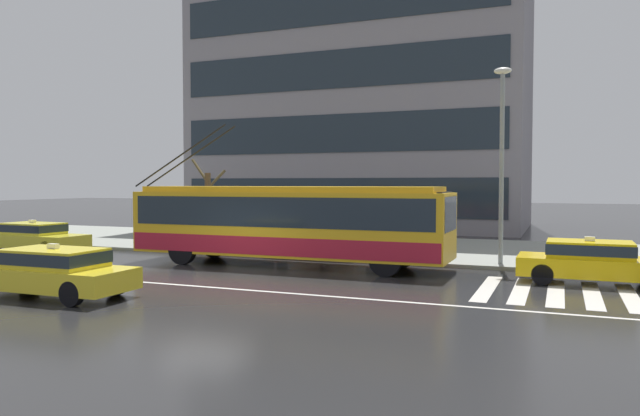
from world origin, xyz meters
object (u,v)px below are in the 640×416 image
at_px(bus_shelter, 322,208).
at_px(pedestrian_at_shelter, 322,229).
at_px(street_lamp, 502,148).
at_px(pedestrian_approaching_curb, 405,213).
at_px(taxi_queued_behind_bus, 35,236).
at_px(street_tree_bare, 207,204).
at_px(taxi_oncoming_near, 50,270).
at_px(trolleybus, 288,222).
at_px(taxi_ahead_of_bus, 593,260).

distance_m(bus_shelter, pedestrian_at_shelter, 0.91).
relative_size(pedestrian_at_shelter, street_lamp, 0.23).
xyz_separation_m(bus_shelter, pedestrian_approaching_curb, (3.54, -0.13, -0.13)).
relative_size(taxi_queued_behind_bus, pedestrian_approaching_curb, 2.31).
relative_size(pedestrian_at_shelter, street_tree_bare, 0.40).
height_order(taxi_queued_behind_bus, bus_shelter, bus_shelter).
relative_size(bus_shelter, street_tree_bare, 0.94).
height_order(taxi_oncoming_near, taxi_queued_behind_bus, same).
bearing_deg(bus_shelter, pedestrian_at_shelter, 106.43).
distance_m(street_lamp, street_tree_bare, 12.96).
bearing_deg(taxi_queued_behind_bus, bus_shelter, 17.19).
height_order(taxi_oncoming_near, pedestrian_approaching_curb, pedestrian_approaching_curb).
distance_m(trolleybus, street_lamp, 7.96).
distance_m(bus_shelter, street_lamp, 7.59).
bearing_deg(pedestrian_approaching_curb, taxi_queued_behind_bus, -167.08).
bearing_deg(trolleybus, taxi_oncoming_near, -113.10).
height_order(trolleybus, bus_shelter, trolleybus).
height_order(taxi_ahead_of_bus, bus_shelter, bus_shelter).
relative_size(trolleybus, pedestrian_approaching_curb, 6.02).
distance_m(pedestrian_approaching_curb, street_lamp, 4.43).
height_order(trolleybus, street_tree_bare, trolleybus).
relative_size(street_lamp, street_tree_bare, 1.74).
relative_size(trolleybus, taxi_oncoming_near, 2.62).
bearing_deg(taxi_ahead_of_bus, trolleybus, 179.10).
distance_m(taxi_queued_behind_bus, street_lamp, 19.50).
relative_size(trolleybus, street_tree_bare, 3.10).
bearing_deg(taxi_queued_behind_bus, pedestrian_at_shelter, 18.34).
distance_m(pedestrian_at_shelter, street_lamp, 7.99).
bearing_deg(bus_shelter, street_tree_bare, 179.04).
height_order(trolleybus, street_lamp, street_lamp).
bearing_deg(taxi_queued_behind_bus, street_lamp, 7.92).
distance_m(taxi_oncoming_near, taxi_queued_behind_bus, 11.35).
height_order(taxi_oncoming_near, street_lamp, street_lamp).
relative_size(bus_shelter, pedestrian_at_shelter, 2.36).
relative_size(trolleybus, bus_shelter, 3.29).
height_order(taxi_queued_behind_bus, street_lamp, street_lamp).
bearing_deg(trolleybus, pedestrian_approaching_curb, 43.17).
bearing_deg(trolleybus, taxi_queued_behind_bus, -178.79).
xyz_separation_m(pedestrian_at_shelter, street_tree_bare, (-5.49, -0.15, 0.97)).
bearing_deg(street_tree_bare, taxi_ahead_of_bus, -13.21).
bearing_deg(bus_shelter, taxi_queued_behind_bus, -162.81).
bearing_deg(taxi_queued_behind_bus, pedestrian_approaching_curb, 12.92).
bearing_deg(street_lamp, taxi_ahead_of_bus, -41.79).
relative_size(pedestrian_at_shelter, pedestrian_approaching_curb, 0.77).
height_order(taxi_ahead_of_bus, street_tree_bare, street_tree_bare).
xyz_separation_m(taxi_queued_behind_bus, pedestrian_approaching_curb, (15.37, 3.53, 1.11)).
relative_size(pedestrian_approaching_curb, street_lamp, 0.30).
xyz_separation_m(street_lamp, street_tree_bare, (-12.74, 1.11, -2.14)).
xyz_separation_m(trolleybus, street_tree_bare, (-5.61, 3.50, 0.46)).
bearing_deg(street_lamp, taxi_oncoming_near, -136.00).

